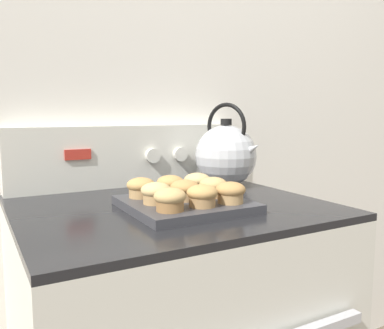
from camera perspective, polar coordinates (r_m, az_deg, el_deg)
name	(u,v)px	position (r m, az deg, el deg)	size (l,w,h in m)	color
wall_back	(122,89)	(1.39, -9.82, 10.34)	(8.00, 0.05, 2.40)	white
control_panel	(129,156)	(1.34, -8.79, 1.22)	(0.76, 0.07, 0.20)	silver
muffin_pan	(185,204)	(1.02, -0.99, -5.61)	(0.29, 0.29, 0.02)	#38383D
muffin_r0_c0	(170,199)	(0.90, -3.11, -4.89)	(0.07, 0.07, 0.05)	olive
muffin_r0_c1	(202,195)	(0.94, 1.44, -4.36)	(0.07, 0.07, 0.05)	#A37A4C
muffin_r0_c2	(231,192)	(0.99, 5.43, -3.89)	(0.07, 0.07, 0.05)	tan
muffin_r1_c0	(156,193)	(0.98, -5.08, -3.98)	(0.07, 0.07, 0.05)	tan
muffin_r1_c1	(185,190)	(1.01, -1.05, -3.57)	(0.07, 0.07, 0.05)	tan
muffin_r1_c2	(213,187)	(1.05, 3.00, -3.15)	(0.07, 0.07, 0.05)	tan
muffin_r2_c0	(141,187)	(1.05, -7.19, -3.19)	(0.07, 0.07, 0.05)	tan
muffin_r2_c1	(170,185)	(1.08, -3.06, -2.84)	(0.07, 0.07, 0.05)	tan
muffin_r2_c2	(197,182)	(1.12, 0.74, -2.47)	(0.07, 0.07, 0.05)	#A37A4C
tea_kettle	(226,155)	(1.32, 4.82, 1.39)	(0.20, 0.23, 0.27)	silver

